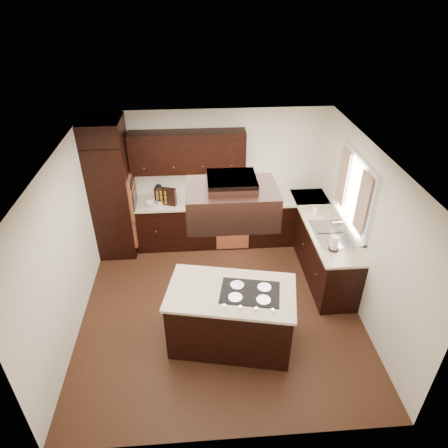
{
  "coord_description": "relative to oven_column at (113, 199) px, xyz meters",
  "views": [
    {
      "loc": [
        -0.29,
        -4.58,
        4.44
      ],
      "look_at": [
        0.1,
        0.6,
        1.15
      ],
      "focal_mm": 32.0,
      "sensor_mm": 36.0,
      "label": 1
    }
  ],
  "objects": [
    {
      "name": "hood_duct",
      "position": [
        1.88,
        -2.25,
        1.38
      ],
      "size": [
        0.55,
        0.5,
        0.13
      ],
      "primitive_type": "cube",
      "color": "black",
      "rests_on": "ceiling"
    },
    {
      "name": "ceiling",
      "position": [
        1.78,
        -1.71,
        1.45
      ],
      "size": [
        4.2,
        4.2,
        0.02
      ],
      "primitive_type": "cube",
      "color": "silver",
      "rests_on": "ground"
    },
    {
      "name": "oven_column",
      "position": [
        0.0,
        0.0,
        0.0
      ],
      "size": [
        0.65,
        0.75,
        2.12
      ],
      "primitive_type": "cube",
      "color": "black",
      "rests_on": "floor"
    },
    {
      "name": "soap_bottle",
      "position": [
        3.48,
        -0.52,
        -0.06
      ],
      "size": [
        0.08,
        0.08,
        0.16
      ],
      "primitive_type": "imported",
      "rotation": [
        0.0,
        0.0,
        0.04
      ],
      "color": "white",
      "rests_on": "countertop_right"
    },
    {
      "name": "window_frame",
      "position": [
        3.85,
        -1.16,
        0.59
      ],
      "size": [
        0.06,
        1.32,
        1.12
      ],
      "primitive_type": "cube",
      "color": "white",
      "rests_on": "wall_right"
    },
    {
      "name": "wall_oven_face",
      "position": [
        0.35,
        0.0,
        0.06
      ],
      "size": [
        0.05,
        0.62,
        0.78
      ],
      "primitive_type": "cube",
      "color": "#AF5738",
      "rests_on": "oven_column"
    },
    {
      "name": "curtain_right",
      "position": [
        3.79,
        -0.74,
        0.64
      ],
      "size": [
        0.02,
        0.34,
        0.9
      ],
      "primitive_type": "cube",
      "color": "beige",
      "rests_on": "wall_right"
    },
    {
      "name": "floor",
      "position": [
        1.78,
        -1.71,
        -1.07
      ],
      "size": [
        4.2,
        4.2,
        0.02
      ],
      "primitive_type": "cube",
      "color": "#522E1C",
      "rests_on": "ground"
    },
    {
      "name": "range_hood",
      "position": [
        1.88,
        -2.25,
        1.1
      ],
      "size": [
        1.05,
        0.72,
        0.42
      ],
      "primitive_type": "cube",
      "color": "black",
      "rests_on": "ceiling"
    },
    {
      "name": "base_cabinets_back",
      "position": [
        1.81,
        0.09,
        -0.62
      ],
      "size": [
        2.93,
        0.6,
        0.88
      ],
      "primitive_type": "cube",
      "color": "black",
      "rests_on": "floor"
    },
    {
      "name": "paper_towel",
      "position": [
        3.48,
        -1.59,
        -0.02
      ],
      "size": [
        0.12,
        0.12,
        0.23
      ],
      "primitive_type": "cylinder",
      "rotation": [
        0.0,
        0.0,
        0.12
      ],
      "color": "white",
      "rests_on": "countertop_right"
    },
    {
      "name": "base_cabinets_right",
      "position": [
        3.58,
        -0.8,
        -0.62
      ],
      "size": [
        0.6,
        2.4,
        0.88
      ],
      "primitive_type": "cube",
      "color": "black",
      "rests_on": "floor"
    },
    {
      "name": "window_pane",
      "position": [
        3.87,
        -1.16,
        0.59
      ],
      "size": [
        0.0,
        1.2,
        1.0
      ],
      "primitive_type": "cube",
      "color": "white",
      "rests_on": "wall_right"
    },
    {
      "name": "curtain_left",
      "position": [
        3.79,
        -1.57,
        0.64
      ],
      "size": [
        0.02,
        0.34,
        0.9
      ],
      "primitive_type": "cube",
      "color": "beige",
      "rests_on": "wall_right"
    },
    {
      "name": "wall_back",
      "position": [
        1.78,
        0.4,
        0.19
      ],
      "size": [
        4.2,
        0.02,
        2.5
      ],
      "primitive_type": "cube",
      "color": "white",
      "rests_on": "ground"
    },
    {
      "name": "wall_right",
      "position": [
        3.88,
        -1.71,
        0.19
      ],
      "size": [
        0.02,
        4.2,
        2.5
      ],
      "primitive_type": "cube",
      "color": "white",
      "rests_on": "ground"
    },
    {
      "name": "countertop_right",
      "position": [
        3.56,
        -0.8,
        -0.16
      ],
      "size": [
        0.63,
        2.4,
        0.04
      ],
      "primitive_type": "cube",
      "color": "beige",
      "rests_on": "base_cabinets_right"
    },
    {
      "name": "sink_rim",
      "position": [
        3.58,
        -1.16,
        -0.14
      ],
      "size": [
        0.52,
        0.84,
        0.01
      ],
      "primitive_type": "cube",
      "color": "silver",
      "rests_on": "countertop_right"
    },
    {
      "name": "upper_cabinets",
      "position": [
        1.34,
        0.23,
        0.75
      ],
      "size": [
        2.0,
        0.34,
        0.72
      ],
      "primitive_type": "cube",
      "color": "black",
      "rests_on": "wall_back"
    },
    {
      "name": "blender_base",
      "position": [
        0.81,
        -0.0,
        -0.09
      ],
      "size": [
        0.15,
        0.15,
        0.1
      ],
      "primitive_type": "cylinder",
      "color": "silver",
      "rests_on": "countertop_back"
    },
    {
      "name": "cooktop",
      "position": [
        2.11,
        -2.43,
        -0.13
      ],
      "size": [
        0.85,
        0.65,
        0.01
      ],
      "primitive_type": "cube",
      "rotation": [
        0.0,
        0.0,
        -0.2
      ],
      "color": "black",
      "rests_on": "island_top"
    },
    {
      "name": "mixing_bowl",
      "position": [
        0.67,
        0.0,
        -0.11
      ],
      "size": [
        0.26,
        0.26,
        0.05
      ],
      "primitive_type": "imported",
      "rotation": [
        0.0,
        0.0,
        0.2
      ],
      "color": "white",
      "rests_on": "countertop_back"
    },
    {
      "name": "spice_rack",
      "position": [
        0.92,
        -0.0,
        0.02
      ],
      "size": [
        0.39,
        0.22,
        0.32
      ],
      "primitive_type": "cube",
      "rotation": [
        0.0,
        0.0,
        -0.33
      ],
      "color": "black",
      "rests_on": "countertop_back"
    },
    {
      "name": "wall_front",
      "position": [
        1.78,
        -3.81,
        0.19
      ],
      "size": [
        4.2,
        0.02,
        2.5
      ],
      "primitive_type": "cube",
      "color": "white",
      "rests_on": "ground"
    },
    {
      "name": "dishwasher_front",
      "position": [
        2.1,
        -0.2,
        -0.66
      ],
      "size": [
        0.6,
        0.05,
        0.72
      ],
      "primitive_type": "cube",
      "color": "#AF5738",
      "rests_on": "floor"
    },
    {
      "name": "countertop_back",
      "position": [
        1.81,
        0.08,
        -0.16
      ],
      "size": [
        2.93,
        0.63,
        0.04
      ],
      "primitive_type": "cube",
      "color": "beige",
      "rests_on": "base_cabinets_back"
    },
    {
      "name": "wall_left",
      "position": [
        -0.33,
        -1.71,
        0.19
      ],
      "size": [
        0.02,
        4.2,
        2.5
      ],
      "primitive_type": "cube",
      "color": "white",
      "rests_on": "ground"
    },
    {
      "name": "island_top",
      "position": [
        1.87,
        -2.38,
        -0.16
      ],
      "size": [
        1.83,
        1.26,
        0.04
      ],
      "primitive_type": "cube",
      "rotation": [
        0.0,
        0.0,
        -0.2
      ],
      "color": "beige",
      "rests_on": "island"
    },
    {
      "name": "island",
      "position": [
        1.87,
        -2.38,
        -0.62
      ],
      "size": [
        1.76,
        1.19,
        0.88
      ],
      "primitive_type": "cube",
      "rotation": [
        0.0,
        0.0,
        -0.2
      ],
      "color": "black",
      "rests_on": "floor"
    },
    {
      "name": "blender_pitcher",
      "position": [
        0.81,
        -0.0,
        0.09
      ],
      "size": [
        0.13,
        0.13,
        0.26
      ],
      "primitive_type": "cone",
      "color": "silver",
      "rests_on": "blender_base"
    }
  ]
}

